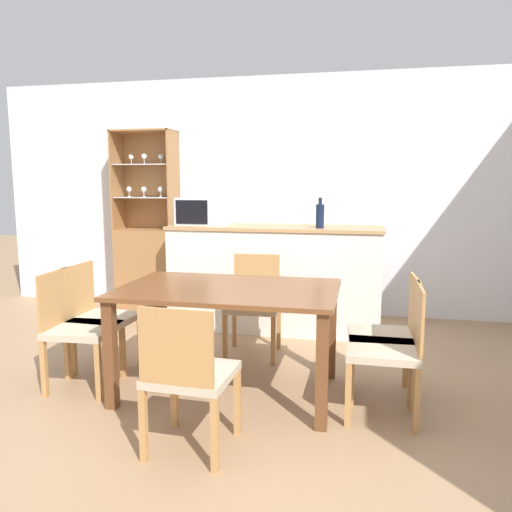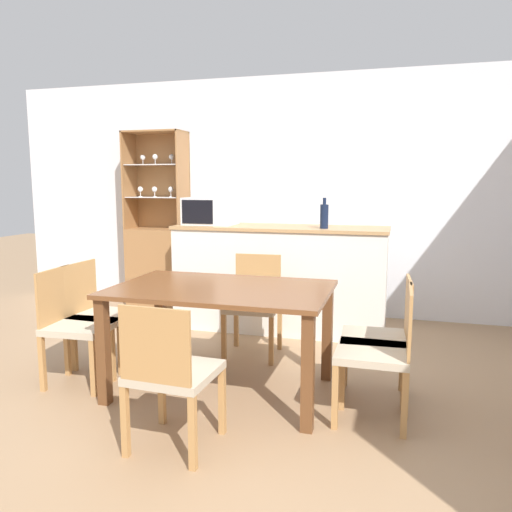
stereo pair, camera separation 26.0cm
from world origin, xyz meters
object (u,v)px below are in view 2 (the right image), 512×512
object	(u,v)px
dining_chair_side_left_far	(99,315)
dining_chair_side_right_near	(380,352)
dining_table	(222,303)
display_cabinet	(159,254)
dining_chair_side_left_near	(76,325)
dining_chair_side_right_far	(381,338)
microwave	(210,211)
dining_chair_head_near	(171,373)
wine_bottle	(324,216)
dining_chair_head_far	(254,304)

from	to	relation	value
dining_chair_side_left_far	dining_chair_side_right_near	size ratio (longest dim) A/B	1.00
dining_chair_side_left_far	dining_table	bearing A→B (deg)	84.40
display_cabinet	dining_chair_side_left_near	size ratio (longest dim) A/B	2.43
dining_chair_side_right_far	microwave	world-z (taller)	microwave
microwave	dining_chair_head_near	bearing A→B (deg)	-74.00
dining_chair_side_left_near	wine_bottle	world-z (taller)	wine_bottle
dining_chair_side_left_near	wine_bottle	size ratio (longest dim) A/B	2.95
dining_table	wine_bottle	xyz separation A→B (m)	(0.48, 1.42, 0.50)
dining_table	dining_chair_side_left_far	distance (m)	1.08
dining_chair_side_left_near	dining_chair_side_right_near	bearing A→B (deg)	86.56
dining_chair_side_left_far	dining_chair_head_far	xyz separation A→B (m)	(1.05, 0.65, 0.00)
dining_chair_side_right_near	dining_chair_side_left_near	distance (m)	2.10
dining_chair_side_right_far	wine_bottle	xyz separation A→B (m)	(-0.57, 1.28, 0.70)
dining_chair_side_left_near	microwave	bearing A→B (deg)	163.97
dining_chair_head_far	microwave	size ratio (longest dim) A/B	1.66
dining_chair_side_left_far	dining_chair_head_far	size ratio (longest dim) A/B	1.00
dining_chair_side_left_near	microwave	distance (m)	1.88
display_cabinet	dining_chair_side_right_far	distance (m)	3.23
dining_table	dining_chair_head_near	world-z (taller)	dining_chair_head_near
dining_chair_head_near	dining_chair_side_left_far	bearing A→B (deg)	140.83
display_cabinet	dining_chair_side_right_near	bearing A→B (deg)	-40.80
display_cabinet	wine_bottle	xyz separation A→B (m)	(2.00, -0.66, 0.52)
display_cabinet	dining_chair_side_right_near	xyz separation A→B (m)	(2.57, -2.22, -0.18)
dining_chair_side_right_near	microwave	world-z (taller)	microwave
dining_chair_head_near	microwave	size ratio (longest dim) A/B	1.66
dining_chair_side_left_far	microwave	world-z (taller)	microwave
dining_chair_side_left_far	dining_chair_side_right_far	distance (m)	2.10
dining_chair_side_left_far	dining_chair_head_near	distance (m)	1.40
display_cabinet	wine_bottle	bearing A→B (deg)	-18.20
dining_chair_head_near	dining_chair_side_left_near	bearing A→B (deg)	150.70
dining_chair_side_right_near	dining_chair_side_left_near	world-z (taller)	same
dining_chair_side_right_far	display_cabinet	bearing A→B (deg)	49.94
microwave	dining_chair_head_far	bearing A→B (deg)	-48.65
dining_chair_side_left_far	dining_chair_side_right_near	xyz separation A→B (m)	(2.10, -0.28, 0.00)
display_cabinet	dining_chair_head_near	bearing A→B (deg)	-62.06
dining_chair_side_left_far	dining_chair_head_far	world-z (taller)	same
dining_chair_head_far	wine_bottle	bearing A→B (deg)	-130.39
display_cabinet	dining_table	size ratio (longest dim) A/B	1.38
dining_chair_side_left_near	dining_chair_head_far	distance (m)	1.40
dining_chair_head_near	dining_chair_side_right_near	distance (m)	1.23
dining_chair_side_right_far	wine_bottle	distance (m)	1.57
dining_chair_side_right_far	dining_chair_side_left_near	world-z (taller)	same
dining_chair_side_left_far	dining_chair_head_far	distance (m)	1.23
dining_chair_head_near	wine_bottle	xyz separation A→B (m)	(0.48, 2.21, 0.70)
dining_chair_head_near	wine_bottle	distance (m)	2.37
dining_chair_side_right_near	wine_bottle	bearing A→B (deg)	20.31
wine_bottle	dining_chair_side_left_near	bearing A→B (deg)	-134.26
dining_chair_head_far	wine_bottle	xyz separation A→B (m)	(0.48, 0.63, 0.70)
display_cabinet	wine_bottle	world-z (taller)	display_cabinet
dining_table	dining_chair_side_right_far	xyz separation A→B (m)	(1.05, 0.14, -0.20)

